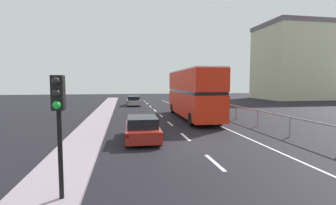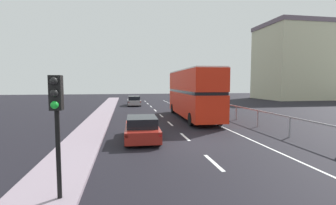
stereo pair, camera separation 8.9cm
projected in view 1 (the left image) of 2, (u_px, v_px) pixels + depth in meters
ground_plane at (192, 143)px, 13.16m from camera, size 74.76×120.00×0.10m
near_sidewalk_kerb at (80, 146)px, 12.13m from camera, size 2.04×80.00×0.14m
lane_paint_markings at (188, 118)px, 22.22m from camera, size 3.63×46.00×0.01m
bridge_side_railing at (228, 107)px, 22.99m from camera, size 0.10×42.00×1.23m
distant_building_block at (302, 62)px, 48.89m from camera, size 16.87×10.92×14.78m
double_decker_bus_red at (193, 93)px, 21.93m from camera, size 2.70×10.91×4.35m
hatchback_car_near at (142, 128)px, 13.74m from camera, size 1.96×4.28×1.33m
traffic_signal_pole at (58, 107)px, 6.28m from camera, size 0.30×0.42×3.25m
sedan_car_ahead at (133, 101)px, 34.71m from camera, size 1.85×4.24×1.34m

